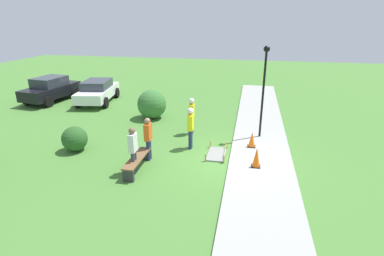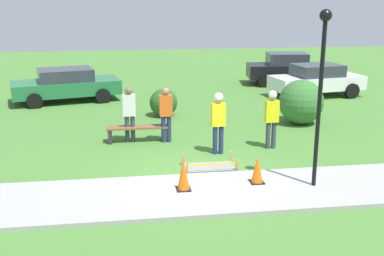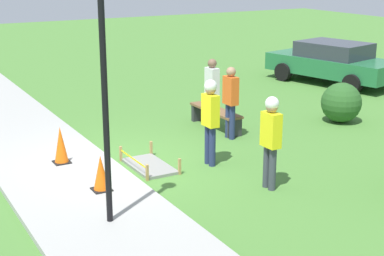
{
  "view_description": "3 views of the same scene",
  "coord_description": "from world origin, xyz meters",
  "px_view_note": "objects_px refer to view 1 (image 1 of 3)",
  "views": [
    {
      "loc": [
        -10.81,
        -0.64,
        5.43
      ],
      "look_at": [
        0.54,
        1.63,
        1.1
      ],
      "focal_mm": 28.0,
      "sensor_mm": 36.0,
      "label": 1
    },
    {
      "loc": [
        -1.77,
        -11.55,
        4.56
      ],
      "look_at": [
        0.22,
        2.15,
        0.72
      ],
      "focal_mm": 45.0,
      "sensor_mm": 36.0,
      "label": 2
    },
    {
      "loc": [
        11.08,
        -4.34,
        4.24
      ],
      "look_at": [
        0.43,
        1.62,
        0.71
      ],
      "focal_mm": 55.0,
      "sensor_mm": 36.0,
      "label": 3
    }
  ],
  "objects_px": {
    "traffic_cone_near_patch": "(256,157)",
    "parked_car_white": "(98,91)",
    "traffic_cone_far_patch": "(252,140)",
    "bystander_in_orange_shirt": "(148,136)",
    "parked_car_black": "(51,89)",
    "bystander_in_gray_shirt": "(133,148)",
    "worker_supervisor": "(190,124)",
    "park_bench": "(137,161)",
    "worker_assistant": "(192,113)",
    "lamppost_near": "(264,80)"
  },
  "relations": [
    {
      "from": "traffic_cone_near_patch",
      "to": "parked_car_white",
      "type": "relative_size",
      "value": 0.18
    },
    {
      "from": "traffic_cone_near_patch",
      "to": "traffic_cone_far_patch",
      "type": "distance_m",
      "value": 1.85
    },
    {
      "from": "traffic_cone_near_patch",
      "to": "bystander_in_orange_shirt",
      "type": "relative_size",
      "value": 0.44
    },
    {
      "from": "traffic_cone_near_patch",
      "to": "parked_car_black",
      "type": "xyz_separation_m",
      "value": [
        7.19,
        13.62,
        0.35
      ]
    },
    {
      "from": "bystander_in_orange_shirt",
      "to": "parked_car_white",
      "type": "relative_size",
      "value": 0.4
    },
    {
      "from": "bystander_in_gray_shirt",
      "to": "parked_car_white",
      "type": "relative_size",
      "value": 0.4
    },
    {
      "from": "worker_supervisor",
      "to": "bystander_in_gray_shirt",
      "type": "height_order",
      "value": "worker_supervisor"
    },
    {
      "from": "traffic_cone_far_patch",
      "to": "parked_car_black",
      "type": "height_order",
      "value": "parked_car_black"
    },
    {
      "from": "park_bench",
      "to": "bystander_in_gray_shirt",
      "type": "distance_m",
      "value": 0.69
    },
    {
      "from": "worker_assistant",
      "to": "lamppost_near",
      "type": "distance_m",
      "value": 3.7
    },
    {
      "from": "park_bench",
      "to": "worker_assistant",
      "type": "bearing_deg",
      "value": -17.45
    },
    {
      "from": "park_bench",
      "to": "worker_assistant",
      "type": "relative_size",
      "value": 1.07
    },
    {
      "from": "lamppost_near",
      "to": "parked_car_black",
      "type": "xyz_separation_m",
      "value": [
        4.02,
        13.79,
        -1.96
      ]
    },
    {
      "from": "bystander_in_gray_shirt",
      "to": "parked_car_black",
      "type": "relative_size",
      "value": 0.42
    },
    {
      "from": "traffic_cone_near_patch",
      "to": "bystander_in_gray_shirt",
      "type": "height_order",
      "value": "bystander_in_gray_shirt"
    },
    {
      "from": "traffic_cone_near_patch",
      "to": "worker_supervisor",
      "type": "xyz_separation_m",
      "value": [
        1.39,
        2.8,
        0.63
      ]
    },
    {
      "from": "worker_supervisor",
      "to": "parked_car_white",
      "type": "height_order",
      "value": "worker_supervisor"
    },
    {
      "from": "traffic_cone_far_patch",
      "to": "park_bench",
      "type": "xyz_separation_m",
      "value": [
        -2.78,
        4.18,
        -0.07
      ]
    },
    {
      "from": "parked_car_white",
      "to": "traffic_cone_far_patch",
      "type": "bearing_deg",
      "value": -128.32
    },
    {
      "from": "worker_assistant",
      "to": "bystander_in_gray_shirt",
      "type": "bearing_deg",
      "value": 163.15
    },
    {
      "from": "worker_supervisor",
      "to": "worker_assistant",
      "type": "xyz_separation_m",
      "value": [
        1.7,
        0.29,
        -0.03
      ]
    },
    {
      "from": "bystander_in_orange_shirt",
      "to": "parked_car_white",
      "type": "height_order",
      "value": "bystander_in_orange_shirt"
    },
    {
      "from": "park_bench",
      "to": "lamppost_near",
      "type": "bearing_deg",
      "value": -47.9
    },
    {
      "from": "traffic_cone_near_patch",
      "to": "worker_supervisor",
      "type": "height_order",
      "value": "worker_supervisor"
    },
    {
      "from": "worker_supervisor",
      "to": "parked_car_white",
      "type": "bearing_deg",
      "value": 50.97
    },
    {
      "from": "bystander_in_orange_shirt",
      "to": "bystander_in_gray_shirt",
      "type": "height_order",
      "value": "bystander_in_gray_shirt"
    },
    {
      "from": "worker_supervisor",
      "to": "parked_car_white",
      "type": "distance_m",
      "value": 9.75
    },
    {
      "from": "bystander_in_orange_shirt",
      "to": "lamppost_near",
      "type": "height_order",
      "value": "lamppost_near"
    },
    {
      "from": "traffic_cone_near_patch",
      "to": "lamppost_near",
      "type": "xyz_separation_m",
      "value": [
        3.16,
        -0.17,
        2.32
      ]
    },
    {
      "from": "bystander_in_orange_shirt",
      "to": "parked_car_black",
      "type": "bearing_deg",
      "value": 52.53
    },
    {
      "from": "lamppost_near",
      "to": "bystander_in_gray_shirt",
      "type": "bearing_deg",
      "value": 133.51
    },
    {
      "from": "bystander_in_orange_shirt",
      "to": "traffic_cone_near_patch",
      "type": "bearing_deg",
      "value": -89.75
    },
    {
      "from": "worker_assistant",
      "to": "parked_car_white",
      "type": "height_order",
      "value": "worker_assistant"
    },
    {
      "from": "worker_assistant",
      "to": "bystander_in_orange_shirt",
      "type": "height_order",
      "value": "worker_assistant"
    },
    {
      "from": "bystander_in_gray_shirt",
      "to": "lamppost_near",
      "type": "xyz_separation_m",
      "value": [
        4.33,
        -4.56,
        1.79
      ]
    },
    {
      "from": "traffic_cone_far_patch",
      "to": "worker_assistant",
      "type": "xyz_separation_m",
      "value": [
        1.25,
        2.91,
        0.65
      ]
    },
    {
      "from": "worker_assistant",
      "to": "lamppost_near",
      "type": "height_order",
      "value": "lamppost_near"
    },
    {
      "from": "traffic_cone_near_patch",
      "to": "lamppost_near",
      "type": "height_order",
      "value": "lamppost_near"
    },
    {
      "from": "lamppost_near",
      "to": "parked_car_white",
      "type": "height_order",
      "value": "lamppost_near"
    },
    {
      "from": "park_bench",
      "to": "parked_car_black",
      "type": "xyz_separation_m",
      "value": [
        8.12,
        9.25,
        0.48
      ]
    },
    {
      "from": "bystander_in_gray_shirt",
      "to": "parked_car_black",
      "type": "xyz_separation_m",
      "value": [
        8.35,
        9.23,
        -0.17
      ]
    },
    {
      "from": "worker_assistant",
      "to": "parked_car_black",
      "type": "height_order",
      "value": "worker_assistant"
    },
    {
      "from": "bystander_in_gray_shirt",
      "to": "traffic_cone_near_patch",
      "type": "bearing_deg",
      "value": -75.13
    },
    {
      "from": "worker_assistant",
      "to": "parked_car_white",
      "type": "relative_size",
      "value": 0.41
    },
    {
      "from": "traffic_cone_near_patch",
      "to": "traffic_cone_far_patch",
      "type": "relative_size",
      "value": 1.15
    },
    {
      "from": "bystander_in_gray_shirt",
      "to": "parked_car_white",
      "type": "xyz_separation_m",
      "value": [
        8.69,
        5.99,
        -0.24
      ]
    },
    {
      "from": "bystander_in_orange_shirt",
      "to": "worker_assistant",
      "type": "bearing_deg",
      "value": -19.77
    },
    {
      "from": "bystander_in_gray_shirt",
      "to": "bystander_in_orange_shirt",
      "type": "bearing_deg",
      "value": -8.47
    },
    {
      "from": "worker_assistant",
      "to": "bystander_in_orange_shirt",
      "type": "relative_size",
      "value": 1.02
    },
    {
      "from": "park_bench",
      "to": "worker_supervisor",
      "type": "bearing_deg",
      "value": -33.88
    }
  ]
}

